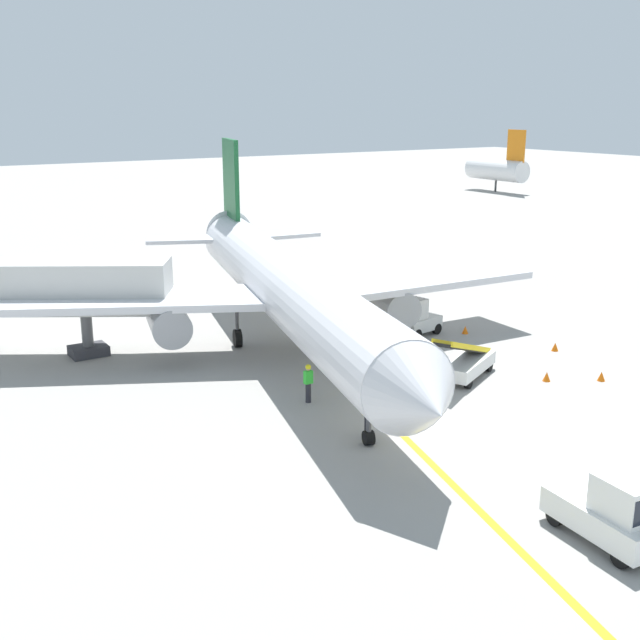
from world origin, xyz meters
name	(u,v)px	position (x,y,z in m)	size (l,w,h in m)	color
ground_plane	(437,424)	(0.00, 0.00, 0.00)	(300.00, 300.00, 0.00)	gray
taxi_line_yellow	(356,389)	(-0.42, 5.00, 0.00)	(0.30, 80.00, 0.01)	yellow
airliner	(285,286)	(-0.28, 11.51, 3.42)	(27.86, 34.82, 10.10)	silver
jet_bridge	(19,287)	(-11.71, 17.85, 3.54)	(12.27, 8.79, 4.85)	beige
pushback_tug	(615,511)	(-1.39, -9.40, 0.99)	(2.21, 3.75, 2.20)	silver
baggage_tug_near_wing	(418,319)	(7.27, 10.15, 0.93)	(2.59, 1.71, 2.10)	silver
belt_loader_forward_hold	(465,362)	(4.70, 3.53, 0.78)	(5.04, 3.34, 2.59)	silver
ground_crew_marshaller	(308,382)	(-3.04, 4.77, 0.91)	(0.36, 0.24, 1.70)	#26262D
ground_crew_wing_walker	(368,413)	(-2.96, 0.59, 0.91)	(0.36, 0.24, 1.70)	#26262D
safety_cone_nose_left	(547,377)	(7.56, 1.19, 0.22)	(0.36, 0.36, 0.44)	orange
safety_cone_nose_right	(465,330)	(9.71, 8.98, 0.22)	(0.36, 0.36, 0.44)	orange
safety_cone_wingtip_left	(601,376)	(9.72, -0.12, 0.22)	(0.36, 0.36, 0.44)	orange
safety_cone_wingtip_right	(555,347)	(11.46, 4.15, 0.22)	(0.36, 0.36, 0.44)	orange
distant_aircraft_mid_left	(497,169)	(63.23, 61.10, 3.22)	(3.00, 10.10, 8.80)	silver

